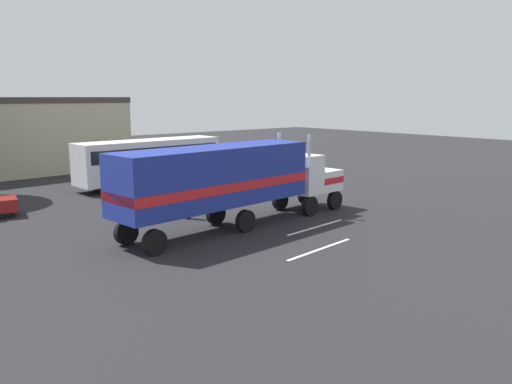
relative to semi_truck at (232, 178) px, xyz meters
The scene contains 7 objects.
ground_plane 5.77m from the semi_truck, ahead, with size 120.00×120.00×0.00m, color #232326.
lane_stripe_near 4.93m from the semi_truck, 39.60° to the right, with size 4.40×0.16×0.01m, color silver.
lane_stripe_mid 6.03m from the semi_truck, 83.56° to the right, with size 4.40×0.16×0.01m, color silver.
semi_truck is the anchor object (origin of this frame).
person_bystander 3.54m from the semi_truck, 102.08° to the left, with size 0.37×0.47×1.63m.
parked_bus 14.11m from the semi_truck, 77.71° to the left, with size 11.12×3.11×3.40m.
building_backdrop 26.23m from the semi_truck, 93.33° to the left, with size 16.44×7.46×6.47m.
Camera 1 is at (-20.42, -20.76, 6.48)m, focal length 36.04 mm.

